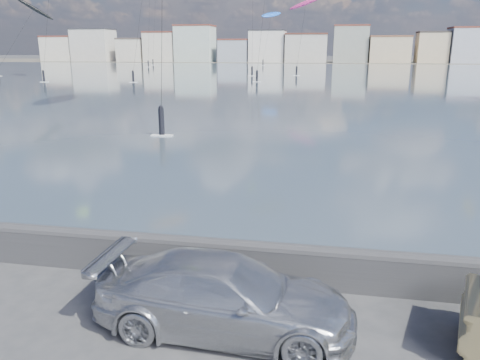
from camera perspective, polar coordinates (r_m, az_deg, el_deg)
ground at (r=9.82m, az=-10.61°, el=-18.64°), size 700.00×700.00×0.00m
bay_water at (r=99.20m, az=8.88°, el=12.42°), size 500.00×177.00×0.00m
far_shore_strip at (r=207.60m, az=9.93°, el=14.04°), size 500.00×60.00×0.00m
seawall at (r=11.75m, az=-6.04°, el=-9.09°), size 400.00×0.36×1.08m
far_buildings at (r=193.51m, az=10.35°, el=15.69°), size 240.79×13.26×14.60m
car_silver at (r=9.60m, az=-1.85°, el=-13.90°), size 5.27×2.29×1.51m
kitesurfer_2 at (r=110.73m, az=8.01°, el=20.47°), size 8.23×13.89×17.10m
kitesurfer_9 at (r=165.80m, az=3.82°, el=19.42°), size 7.63×13.87×18.07m
kitesurfer_18 at (r=117.36m, az=-23.84°, el=18.47°), size 7.77×15.11×16.41m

